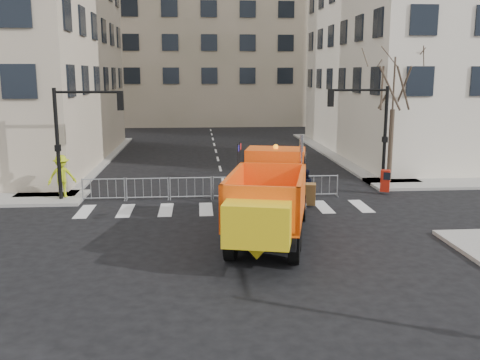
{
  "coord_description": "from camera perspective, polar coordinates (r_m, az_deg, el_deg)",
  "views": [
    {
      "loc": [
        -1.42,
        -18.04,
        6.04
      ],
      "look_at": [
        0.21,
        2.5,
        1.93
      ],
      "focal_mm": 40.0,
      "sensor_mm": 36.0,
      "label": 1
    }
  ],
  "objects": [
    {
      "name": "cop_a",
      "position": [
        25.17,
        2.07,
        -0.55
      ],
      "size": [
        0.77,
        0.73,
        1.76
      ],
      "primitive_type": "imported",
      "rotation": [
        0.0,
        0.0,
        3.8
      ],
      "color": "black",
      "rests_on": "ground"
    },
    {
      "name": "sidewalk_back",
      "position": [
        27.24,
        -1.45,
        -1.36
      ],
      "size": [
        64.0,
        5.0,
        0.15
      ],
      "primitive_type": "cube",
      "color": "gray",
      "rests_on": "ground"
    },
    {
      "name": "cop_b",
      "position": [
        25.32,
        6.93,
        -0.68
      ],
      "size": [
        0.81,
        0.64,
        1.65
      ],
      "primitive_type": "imported",
      "rotation": [
        0.0,
        0.0,
        3.16
      ],
      "color": "black",
      "rests_on": "ground"
    },
    {
      "name": "plow_truck",
      "position": [
        19.45,
        3.22,
        -1.71
      ],
      "size": [
        4.78,
        10.03,
        3.77
      ],
      "rotation": [
        0.0,
        0.0,
        1.34
      ],
      "color": "black",
      "rests_on": "ground"
    },
    {
      "name": "building_far",
      "position": [
        70.31,
        -3.52,
        16.13
      ],
      "size": [
        30.0,
        18.0,
        24.0
      ],
      "primitive_type": "cube",
      "color": "#9E9379",
      "rests_on": "ground"
    },
    {
      "name": "worker",
      "position": [
        27.11,
        -18.48,
        0.38
      ],
      "size": [
        1.53,
        1.25,
        2.07
      ],
      "primitive_type": "imported",
      "rotation": [
        0.0,
        0.0,
        0.43
      ],
      "color": "#B6CC18",
      "rests_on": "sidewalk_back"
    },
    {
      "name": "newspaper_box",
      "position": [
        28.09,
        15.23,
        -0.07
      ],
      "size": [
        0.57,
        0.55,
        1.1
      ],
      "primitive_type": "cube",
      "rotation": [
        0.0,
        0.0,
        -0.42
      ],
      "color": "#B11C0D",
      "rests_on": "sidewalk_back"
    },
    {
      "name": "ground",
      "position": [
        19.08,
        -0.04,
        -7.17
      ],
      "size": [
        120.0,
        120.0,
        0.0
      ],
      "primitive_type": "plane",
      "color": "black",
      "rests_on": "ground"
    },
    {
      "name": "street_tree",
      "position": [
        30.54,
        15.92,
        6.56
      ],
      "size": [
        3.0,
        3.0,
        7.5
      ],
      "primitive_type": null,
      "color": "#382B21",
      "rests_on": "ground"
    },
    {
      "name": "traffic_light_right",
      "position": [
        29.47,
        15.2,
        4.38
      ],
      "size": [
        0.18,
        0.18,
        5.4
      ],
      "primitive_type": "cylinder",
      "color": "black",
      "rests_on": "ground"
    },
    {
      "name": "crowd_barriers",
      "position": [
        26.23,
        -2.98,
        -0.81
      ],
      "size": [
        12.6,
        0.6,
        1.1
      ],
      "primitive_type": null,
      "color": "#9EA0A5",
      "rests_on": "ground"
    },
    {
      "name": "cop_c",
      "position": [
        24.41,
        2.05,
        -0.56
      ],
      "size": [
        0.99,
        1.31,
        2.06
      ],
      "primitive_type": "imported",
      "rotation": [
        0.0,
        0.0,
        4.25
      ],
      "color": "black",
      "rests_on": "ground"
    },
    {
      "name": "traffic_light_left",
      "position": [
        26.59,
        -18.87,
        3.46
      ],
      "size": [
        0.18,
        0.18,
        5.4
      ],
      "primitive_type": "cylinder",
      "color": "black",
      "rests_on": "ground"
    }
  ]
}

